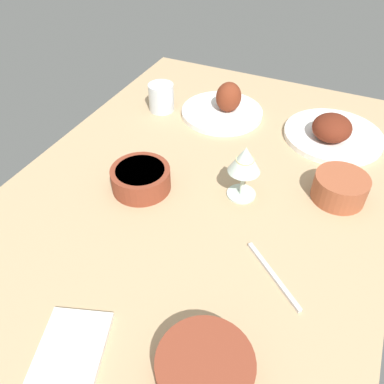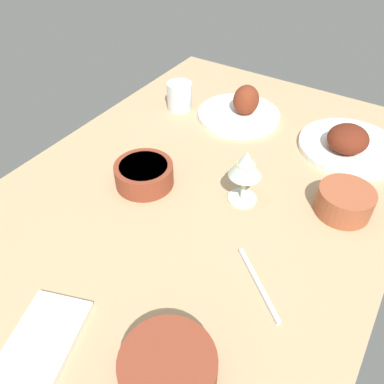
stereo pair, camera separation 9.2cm
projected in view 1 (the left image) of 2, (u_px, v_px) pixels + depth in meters
The scene contains 10 objects.
dining_table at pixel (192, 204), 95.12cm from camera, with size 140.00×90.00×4.00cm, color tan.
plate_near_viewer at pixel (224, 107), 120.84cm from camera, with size 25.18×25.18×10.39cm.
plate_center_main at pixel (333, 132), 110.63cm from camera, with size 27.92×27.92×8.21cm.
bowl_sauce at pixel (205, 369), 60.19cm from camera, with size 15.38×15.38×5.94cm.
bowl_pasta at pixel (340, 187), 91.67cm from camera, with size 12.58×12.58×6.30cm.
bowl_onions at pixel (141, 178), 94.64cm from camera, with size 14.46×14.46×5.66cm.
wine_glass at pixel (245, 162), 88.10cm from camera, with size 7.60×7.60×14.00cm.
water_tumbler at pixel (161, 97), 121.91cm from camera, with size 7.88×7.88×8.58cm, color silver.
folded_napkin at pixel (69, 357), 64.30cm from camera, with size 16.75×10.90×1.20cm, color white.
fork_loose at pixel (273, 275), 76.66cm from camera, with size 17.55×0.90×0.80cm, color silver.
Camera 1 is at (-62.37, -28.83, 67.85)cm, focal length 36.52 mm.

